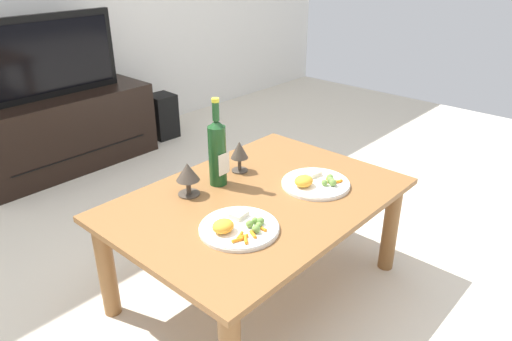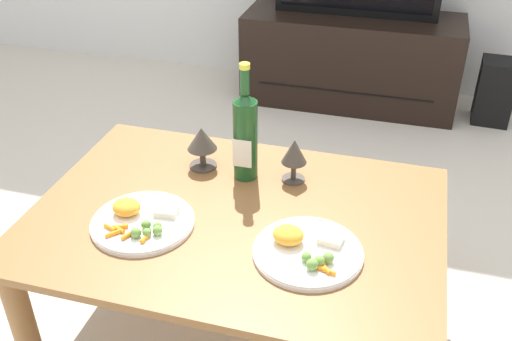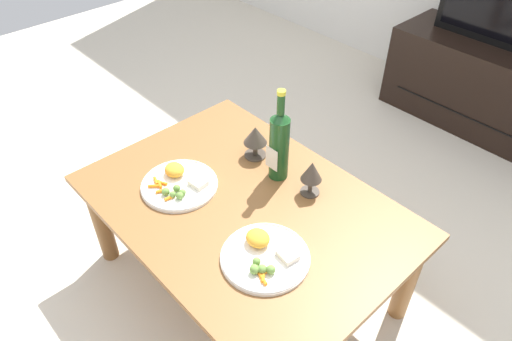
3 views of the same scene
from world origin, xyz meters
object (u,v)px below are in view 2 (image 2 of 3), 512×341
at_px(tv_stand, 350,60).
at_px(goblet_left, 202,141).
at_px(goblet_right, 294,153).
at_px(wine_bottle, 245,133).
at_px(dinner_plate_right, 307,249).
at_px(dinner_plate_left, 141,220).
at_px(floor_speaker, 495,91).
at_px(dining_table, 236,234).

distance_m(tv_stand, goblet_left, 1.68).
bearing_deg(goblet_right, wine_bottle, -173.20).
bearing_deg(wine_bottle, dinner_plate_right, -50.77).
relative_size(dinner_plate_left, dinner_plate_right, 1.00).
height_order(floor_speaker, goblet_right, goblet_right).
height_order(dining_table, wine_bottle, wine_bottle).
bearing_deg(goblet_right, dinner_plate_left, -136.86).
height_order(goblet_right, dinner_plate_right, goblet_right).
height_order(tv_stand, floor_speaker, tv_stand).
xyz_separation_m(floor_speaker, goblet_left, (-1.06, -1.58, 0.39)).
relative_size(dining_table, goblet_left, 8.36).
distance_m(floor_speaker, dinner_plate_right, 2.05).
height_order(wine_bottle, dinner_plate_right, wine_bottle).
relative_size(floor_speaker, goblet_right, 2.40).
distance_m(floor_speaker, dinner_plate_left, 2.24).
xyz_separation_m(dining_table, goblet_right, (0.12, 0.22, 0.17)).
bearing_deg(wine_bottle, goblet_right, 6.80).
bearing_deg(dining_table, goblet_right, 61.28).
relative_size(dining_table, wine_bottle, 3.11).
relative_size(tv_stand, wine_bottle, 3.12).
xyz_separation_m(tv_stand, dinner_plate_left, (-0.34, -1.96, 0.23)).
distance_m(goblet_right, dinner_plate_right, 0.36).
distance_m(goblet_right, dinner_plate_left, 0.50).
relative_size(goblet_left, dinner_plate_right, 0.48).
bearing_deg(goblet_left, tv_stand, 80.31).
bearing_deg(floor_speaker, dining_table, -113.09).
xyz_separation_m(dining_table, dinner_plate_left, (-0.24, -0.12, 0.09)).
relative_size(dining_table, floor_speaker, 3.40).
bearing_deg(dinner_plate_left, goblet_right, 43.14).
xyz_separation_m(floor_speaker, dinner_plate_right, (-0.65, -1.92, 0.31)).
relative_size(goblet_left, dinner_plate_left, 0.48).
relative_size(goblet_right, dinner_plate_left, 0.49).
relative_size(wine_bottle, dinner_plate_left, 1.30).
distance_m(tv_stand, dinner_plate_left, 2.00).
xyz_separation_m(goblet_right, dinner_plate_left, (-0.36, -0.34, -0.08)).
xyz_separation_m(floor_speaker, wine_bottle, (-0.91, -1.60, 0.45)).
xyz_separation_m(dinner_plate_left, dinner_plate_right, (0.47, 0.00, 0.00)).
bearing_deg(goblet_right, dinner_plate_right, -71.86).
relative_size(dining_table, dinner_plate_right, 4.04).
distance_m(tv_stand, floor_speaker, 0.79).
height_order(goblet_left, goblet_right, goblet_right).
bearing_deg(goblet_left, floor_speaker, 56.08).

